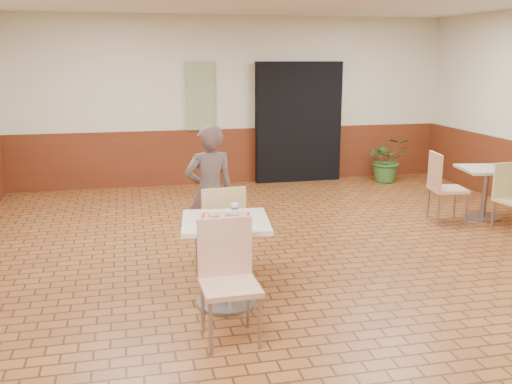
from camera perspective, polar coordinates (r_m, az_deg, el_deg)
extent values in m
cube|color=brown|center=(6.01, 6.74, -8.94)|extent=(8.00, 10.00, 0.01)
cube|color=beige|center=(10.44, -2.30, 9.08)|extent=(8.00, 0.01, 3.00)
cube|color=#5C2511|center=(10.54, -2.23, 3.64)|extent=(8.00, 0.04, 1.00)
cube|color=black|center=(10.64, 4.25, 6.97)|extent=(1.60, 0.22, 2.20)
cube|color=gray|center=(10.28, -5.58, 9.52)|extent=(0.50, 0.03, 1.20)
cube|color=beige|center=(5.21, -3.07, -3.01)|extent=(0.78, 0.78, 0.04)
cylinder|color=gray|center=(5.34, -3.02, -7.27)|extent=(0.09, 0.09, 0.78)
cylinder|color=gray|center=(5.48, -2.97, -10.95)|extent=(0.57, 0.57, 0.03)
cube|color=#DDAA84|center=(4.65, -2.61, -9.48)|extent=(0.47, 0.47, 0.04)
cube|color=#DDAA84|center=(4.74, -3.15, -5.50)|extent=(0.46, 0.04, 0.50)
cylinder|color=gray|center=(4.54, -4.55, -13.47)|extent=(0.03, 0.03, 0.45)
cylinder|color=gray|center=(4.61, 0.38, -12.98)|extent=(0.03, 0.03, 0.45)
cylinder|color=gray|center=(4.89, -5.34, -11.45)|extent=(0.03, 0.03, 0.45)
cylinder|color=gray|center=(4.96, -0.78, -11.03)|extent=(0.03, 0.03, 0.45)
cube|color=#D7BB81|center=(6.04, -3.72, -4.03)|extent=(0.50, 0.50, 0.04)
cube|color=#D7BB81|center=(5.77, -3.22, -2.02)|extent=(0.46, 0.08, 0.50)
cylinder|color=gray|center=(6.35, -2.43, -5.48)|extent=(0.03, 0.03, 0.45)
cylinder|color=gray|center=(6.26, -5.91, -5.83)|extent=(0.03, 0.03, 0.45)
cylinder|color=gray|center=(5.99, -1.36, -6.63)|extent=(0.03, 0.03, 0.45)
cylinder|color=gray|center=(5.89, -5.04, -7.03)|extent=(0.03, 0.03, 0.45)
imported|color=brown|center=(6.46, -4.65, -0.08)|extent=(0.61, 0.45, 1.55)
cube|color=red|center=(5.20, -3.08, -2.65)|extent=(0.44, 0.34, 0.02)
cube|color=#E18585|center=(5.20, -3.08, -2.51)|extent=(0.39, 0.29, 0.00)
torus|color=gold|center=(5.22, -4.26, -2.26)|extent=(0.12, 0.12, 0.03)
ellipsoid|color=gold|center=(5.13, -2.34, -2.47)|extent=(0.16, 0.12, 0.04)
cube|color=white|center=(5.12, -2.35, -2.22)|extent=(0.14, 0.11, 0.01)
ellipsoid|color=#C3861B|center=(5.15, -3.02, -2.52)|extent=(0.04, 0.03, 0.02)
cylinder|color=white|center=(5.32, -2.13, -1.62)|extent=(0.07, 0.07, 0.09)
cylinder|color=blue|center=(5.32, -2.13, -1.57)|extent=(0.07, 0.07, 0.02)
cube|color=#BCB197|center=(8.74, 22.10, 2.12)|extent=(0.70, 0.70, 0.04)
cylinder|color=gray|center=(8.82, 21.89, -0.23)|extent=(0.08, 0.08, 0.70)
cylinder|color=gray|center=(8.89, 21.70, -2.33)|extent=(0.51, 0.51, 0.03)
cube|color=#DAAC83|center=(8.43, 18.65, 0.25)|extent=(0.52, 0.52, 0.04)
cube|color=#DAAC83|center=(8.30, 17.47, 2.06)|extent=(0.10, 0.45, 0.50)
cylinder|color=gray|center=(8.38, 20.25, -1.66)|extent=(0.03, 0.03, 0.44)
cylinder|color=gray|center=(8.73, 19.24, -1.00)|extent=(0.03, 0.03, 0.44)
cylinder|color=gray|center=(8.23, 17.77, -1.73)|extent=(0.03, 0.03, 0.44)
cylinder|color=gray|center=(8.59, 16.84, -1.06)|extent=(0.03, 0.03, 0.44)
cube|color=#CFC47C|center=(8.28, 23.75, 1.15)|extent=(0.42, 0.09, 0.46)
cylinder|color=gray|center=(8.26, 22.59, -2.19)|extent=(0.03, 0.03, 0.41)
imported|color=#366B2A|center=(10.87, 13.00, 3.18)|extent=(0.81, 0.72, 0.84)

